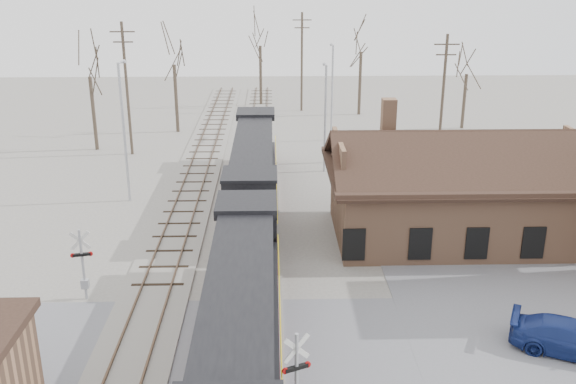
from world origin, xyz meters
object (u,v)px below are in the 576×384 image
depot (457,197)px  locomotive_lead (239,340)px  parked_car (572,338)px  locomotive_trailing (253,171)px

depot → locomotive_lead: 18.85m
depot → locomotive_lead: bearing=-129.5°
locomotive_lead → parked_car: bearing=9.7°
locomotive_lead → locomotive_trailing: locomotive_lead is taller
depot → locomotive_trailing: depot is taller
locomotive_lead → parked_car: (13.48, 2.31, -1.61)m
depot → locomotive_lead: (-11.99, -14.55, -0.09)m
depot → locomotive_trailing: size_ratio=0.77×
parked_car → depot: bearing=31.9°
depot → locomotive_trailing: bearing=155.1°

